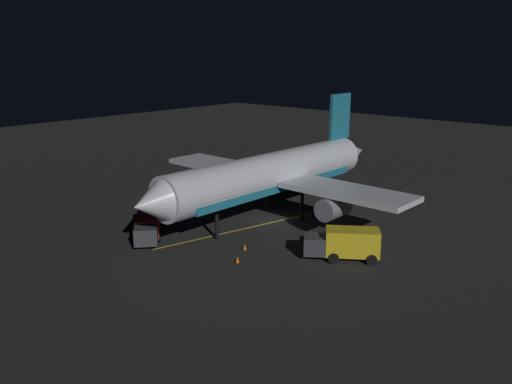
# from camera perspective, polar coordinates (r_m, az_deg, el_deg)

# --- Properties ---
(ground_plane) EXTENTS (180.00, 180.00, 0.20)m
(ground_plane) POSITION_cam_1_polar(r_m,az_deg,el_deg) (53.97, 1.41, -3.28)
(ground_plane) COLOR black
(apron_guide_stripe) EXTENTS (4.40, 17.93, 0.01)m
(apron_guide_stripe) POSITION_cam_1_polar(r_m,az_deg,el_deg) (51.35, -1.80, -4.13)
(apron_guide_stripe) COLOR gold
(apron_guide_stripe) RESTS_ON ground_plane
(airliner) EXTENTS (29.60, 33.80, 12.23)m
(airliner) POSITION_cam_1_polar(r_m,az_deg,el_deg) (53.04, 1.85, 1.92)
(airliner) COLOR silver
(airliner) RESTS_ON ground_plane
(baggage_truck) EXTENTS (5.53, 5.18, 2.18)m
(baggage_truck) POSITION_cam_1_polar(r_m,az_deg,el_deg) (49.26, -11.73, -3.90)
(baggage_truck) COLOR maroon
(baggage_truck) RESTS_ON ground_plane
(catering_truck) EXTENTS (6.24, 5.26, 2.65)m
(catering_truck) POSITION_cam_1_polar(r_m,az_deg,el_deg) (44.48, 9.70, -5.62)
(catering_truck) COLOR gold
(catering_truck) RESTS_ON ground_plane
(ground_crew_worker) EXTENTS (0.40, 0.40, 1.74)m
(ground_crew_worker) POSITION_cam_1_polar(r_m,az_deg,el_deg) (49.04, -11.62, -4.30)
(ground_crew_worker) COLOR black
(ground_crew_worker) RESTS_ON ground_plane
(traffic_cone_near_left) EXTENTS (0.50, 0.50, 0.55)m
(traffic_cone_near_left) POSITION_cam_1_polar(r_m,az_deg,el_deg) (43.54, -2.04, -7.42)
(traffic_cone_near_left) COLOR #EA590F
(traffic_cone_near_left) RESTS_ON ground_plane
(traffic_cone_near_right) EXTENTS (0.50, 0.50, 0.55)m
(traffic_cone_near_right) POSITION_cam_1_polar(r_m,az_deg,el_deg) (46.23, -1.24, -6.03)
(traffic_cone_near_right) COLOR #EA590F
(traffic_cone_near_right) RESTS_ON ground_plane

